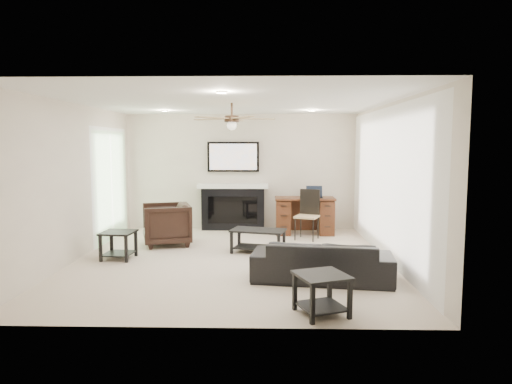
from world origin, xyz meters
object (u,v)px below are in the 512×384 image
coffee_table (258,241)px  desk (305,216)px  armchair (166,224)px  fireplace_unit (233,186)px  sofa (322,261)px

coffee_table → desk: size_ratio=0.74×
coffee_table → armchair: bearing=176.5°
fireplace_unit → desk: 1.68m
coffee_table → fireplace_unit: 2.29m
armchair → desk: size_ratio=0.70×
sofa → desk: (0.03, 3.24, 0.10)m
sofa → armchair: 3.38m
armchair → fireplace_unit: fireplace_unit is taller
sofa → armchair: (-2.60, 2.15, 0.11)m
sofa → desk: 3.25m
sofa → fireplace_unit: bearing=-60.5°
sofa → desk: bearing=-82.9°
armchair → coffee_table: size_ratio=0.94×
coffee_table → fireplace_unit: (-0.58, 2.08, 0.75)m
sofa → coffee_table: sofa is taller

